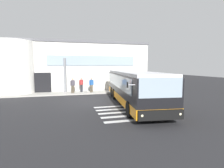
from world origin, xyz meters
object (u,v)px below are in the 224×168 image
at_px(passenger_near_column, 73,85).
at_px(passenger_by_doorway, 81,84).
at_px(entry_support_column, 65,75).
at_px(passenger_at_curb_edge, 91,84).
at_px(bus_main_foreground, 133,88).

relative_size(passenger_near_column, passenger_by_doorway, 1.00).
bearing_deg(entry_support_column, passenger_by_doorway, -12.09).
bearing_deg(passenger_at_curb_edge, passenger_by_doorway, 151.98).
height_order(bus_main_foreground, passenger_near_column, bus_main_foreground).
relative_size(passenger_by_doorway, passenger_at_curb_edge, 1.00).
bearing_deg(entry_support_column, bus_main_foreground, -53.29).
xyz_separation_m(passenger_near_column, passenger_by_doorway, (0.99, 0.60, 0.03)).
bearing_deg(entry_support_column, passenger_near_column, -50.81).
relative_size(bus_main_foreground, passenger_by_doorway, 6.77).
distance_m(bus_main_foreground, passenger_by_doorway, 7.83).
bearing_deg(passenger_at_curb_edge, passenger_near_column, -179.74).
bearing_deg(passenger_near_column, entry_support_column, 129.19).
xyz_separation_m(bus_main_foreground, passenger_at_curb_edge, (-2.55, 6.33, -0.25)).
bearing_deg(passenger_by_doorway, passenger_near_column, -148.93).
distance_m(entry_support_column, bus_main_foreground, 9.14).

